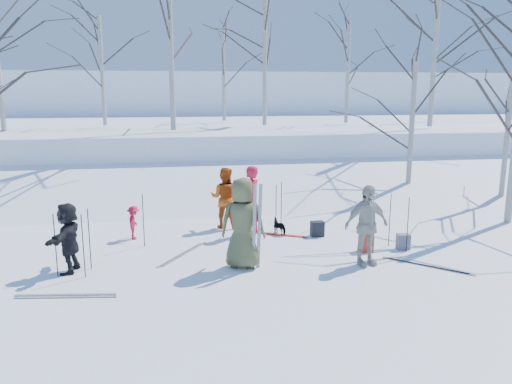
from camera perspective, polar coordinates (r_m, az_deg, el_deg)
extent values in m
plane|color=white|center=(11.42, 1.24, -7.91)|extent=(120.00, 120.00, 0.00)
cube|color=white|center=(18.06, -2.85, -0.11)|extent=(70.00, 9.49, 4.12)
cube|color=white|center=(27.79, -5.24, 5.75)|extent=(70.00, 18.00, 2.20)
cube|color=white|center=(48.65, -7.12, 9.39)|extent=(90.00, 30.00, 6.00)
imported|color=#4C5030|center=(10.77, -1.54, -3.57)|extent=(1.12, 0.89, 1.99)
imported|color=red|center=(13.26, -0.65, -0.96)|extent=(0.80, 0.78, 1.86)
imported|color=#B0450D|center=(13.96, -3.58, -0.65)|extent=(1.01, 0.90, 1.71)
imported|color=red|center=(13.31, -13.79, -3.41)|extent=(0.36, 0.59, 0.88)
imported|color=beige|center=(11.21, 12.50, -3.73)|extent=(1.12, 0.64, 1.81)
imported|color=black|center=(11.28, -20.66, -4.90)|extent=(0.69, 1.46, 1.51)
imported|color=black|center=(13.44, 2.76, -3.93)|extent=(0.48, 0.56, 0.44)
cube|color=silver|center=(10.59, -0.22, -4.08)|extent=(0.10, 0.16, 1.90)
cube|color=silver|center=(10.66, 0.39, -3.98)|extent=(0.10, 0.23, 1.89)
cylinder|color=black|center=(12.56, -12.75, -3.18)|extent=(0.02, 0.02, 1.34)
cylinder|color=black|center=(11.12, -21.95, -5.68)|extent=(0.02, 0.02, 1.34)
cylinder|color=black|center=(12.39, 16.95, -3.61)|extent=(0.02, 0.02, 1.34)
cylinder|color=black|center=(13.76, 2.90, -1.61)|extent=(0.02, 0.02, 1.34)
cylinder|color=black|center=(12.73, 15.04, -3.10)|extent=(0.02, 0.02, 1.34)
cylinder|color=black|center=(11.33, -18.51, -5.12)|extent=(0.02, 0.02, 1.34)
cylinder|color=black|center=(10.86, -19.14, -5.88)|extent=(0.02, 0.02, 1.34)
cylinder|color=black|center=(13.37, 2.30, -2.00)|extent=(0.02, 0.02, 1.34)
cube|color=#B8311C|center=(12.30, 12.46, -5.71)|extent=(0.32, 0.22, 0.42)
cube|color=slate|center=(12.70, 16.47, -5.47)|extent=(0.30, 0.20, 0.38)
cube|color=black|center=(13.35, 7.02, -4.19)|extent=(0.34, 0.24, 0.40)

